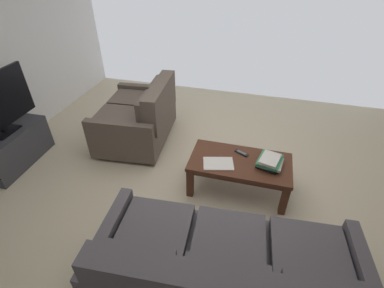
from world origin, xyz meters
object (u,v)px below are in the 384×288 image
object	(u,v)px
tv_stand	(13,148)
tv_remote	(241,153)
loveseat_near	(140,117)
loose_magazine	(218,163)
coffee_table	(240,166)
book_stack	(270,161)
sofa_main	(225,274)

from	to	relation	value
tv_stand	tv_remote	size ratio (longest dim) A/B	5.81
loveseat_near	tv_remote	size ratio (longest dim) A/B	7.76
tv_stand	loose_magazine	size ratio (longest dim) A/B	2.97
tv_remote	coffee_table	bearing A→B (deg)	92.40
coffee_table	book_stack	size ratio (longest dim) A/B	3.33
sofa_main	tv_stand	distance (m)	3.04
loveseat_near	sofa_main	bearing A→B (deg)	128.44
loose_magazine	tv_remote	bearing A→B (deg)	-56.40
sofa_main	tv_stand	bearing A→B (deg)	-19.33
tv_stand	sofa_main	bearing A→B (deg)	160.67
sofa_main	coffee_table	distance (m)	1.27
sofa_main	tv_remote	bearing A→B (deg)	-87.62
tv_remote	loose_magazine	distance (m)	0.32
tv_remote	loose_magazine	world-z (taller)	tv_remote
loveseat_near	coffee_table	distance (m)	1.61
loveseat_near	coffee_table	xyz separation A→B (m)	(-1.47, 0.65, -0.02)
loveseat_near	tv_stand	distance (m)	1.63
sofa_main	loose_magazine	world-z (taller)	sofa_main
coffee_table	sofa_main	bearing A→B (deg)	92.38
coffee_table	tv_stand	xyz separation A→B (m)	(2.81, 0.26, -0.11)
loveseat_near	tv_stand	world-z (taller)	loveseat_near
tv_stand	book_stack	distance (m)	3.13
sofa_main	coffee_table	bearing A→B (deg)	-87.62
coffee_table	book_stack	world-z (taller)	book_stack
tv_stand	tv_remote	distance (m)	2.84
sofa_main	tv_remote	size ratio (longest dim) A/B	12.45
coffee_table	tv_stand	size ratio (longest dim) A/B	1.15
sofa_main	loveseat_near	size ratio (longest dim) A/B	1.60
book_stack	sofa_main	bearing A→B (deg)	78.90
loose_magazine	book_stack	bearing A→B (deg)	-92.27
sofa_main	tv_remote	distance (m)	1.40
loveseat_near	tv_remote	xyz separation A→B (m)	(-1.47, 0.52, 0.06)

